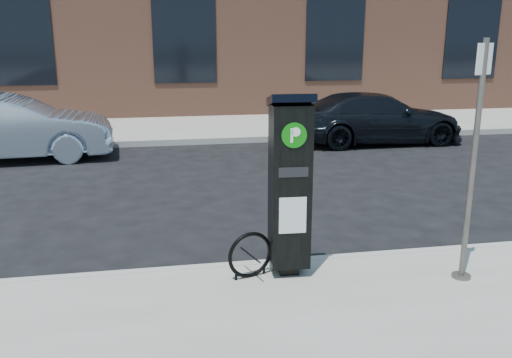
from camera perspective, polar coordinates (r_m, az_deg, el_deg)
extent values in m
plane|color=black|center=(6.63, -1.32, -9.97)|extent=(120.00, 120.00, 0.00)
cube|color=gray|center=(20.14, -7.60, 7.16)|extent=(60.00, 12.00, 0.15)
cube|color=#9E9B93|center=(6.58, -1.30, -9.45)|extent=(60.00, 0.12, 0.16)
cube|color=#9E9B93|center=(14.25, -6.37, 3.94)|extent=(60.00, 0.12, 0.16)
cube|color=#955B43|center=(22.98, -8.35, 17.92)|extent=(28.00, 10.00, 8.00)
cube|color=black|center=(18.37, -23.88, 14.46)|extent=(2.00, 0.06, 3.50)
cube|color=black|center=(17.94, -7.59, 15.58)|extent=(2.00, 0.06, 3.50)
cube|color=black|center=(18.87, 8.34, 15.52)|extent=(2.00, 0.06, 3.50)
cube|color=black|center=(20.98, 21.86, 14.58)|extent=(2.00, 0.06, 3.50)
cube|color=black|center=(6.32, 3.43, -9.29)|extent=(0.22, 0.22, 0.11)
cube|color=black|center=(5.98, 3.57, -0.83)|extent=(0.45, 0.40, 1.83)
cube|color=black|center=(5.79, 3.72, 8.30)|extent=(0.49, 0.44, 0.17)
cylinder|color=#075909|center=(5.66, 4.04, 4.61)|extent=(0.27, 0.03, 0.27)
cube|color=white|center=(5.66, 4.04, 4.61)|extent=(0.10, 0.01, 0.15)
cube|color=silver|center=(5.88, 3.88, -3.85)|extent=(0.30, 0.02, 0.41)
cube|color=black|center=(5.74, 3.97, 0.71)|extent=(0.32, 0.02, 0.11)
cylinder|color=#58524E|center=(6.61, 20.78, -9.52)|extent=(0.21, 0.21, 0.03)
cylinder|color=#58524E|center=(6.21, 21.88, 1.43)|extent=(0.06, 0.06, 2.62)
cube|color=silver|center=(6.06, 22.91, 11.57)|extent=(0.22, 0.11, 0.31)
torus|color=black|center=(6.10, -0.62, -8.00)|extent=(0.53, 0.20, 0.54)
cylinder|color=black|center=(6.12, -2.12, -10.12)|extent=(0.03, 0.03, 0.11)
cylinder|color=black|center=(6.26, 0.85, -9.49)|extent=(0.03, 0.03, 0.11)
imported|color=#9AADC4|center=(13.45, -24.57, 4.89)|extent=(4.59, 1.85, 1.48)
imported|color=black|center=(14.63, 12.56, 6.28)|extent=(4.54, 1.88, 1.31)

